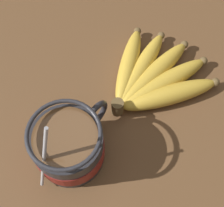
% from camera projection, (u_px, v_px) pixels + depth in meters
% --- Properties ---
extents(table, '(1.38, 1.38, 0.03)m').
position_uv_depth(table, '(110.00, 146.00, 0.51)').
color(table, brown).
rests_on(table, ground).
extents(coffee_mug, '(0.15, 0.10, 0.15)m').
position_uv_depth(coffee_mug, '(69.00, 146.00, 0.45)').
color(coffee_mug, '#28282D').
rests_on(coffee_mug, table).
extents(banana_bunch, '(0.20, 0.20, 0.04)m').
position_uv_depth(banana_bunch, '(153.00, 78.00, 0.53)').
color(banana_bunch, brown).
rests_on(banana_bunch, table).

